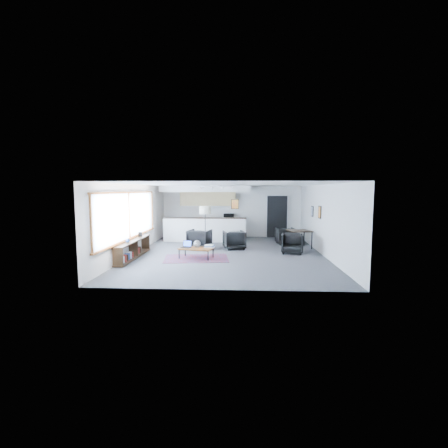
{
  "coord_description": "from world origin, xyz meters",
  "views": [
    {
      "loc": [
        0.49,
        -12.06,
        2.39
      ],
      "look_at": [
        -0.18,
        0.4,
        1.08
      ],
      "focal_mm": 26.0,
      "sensor_mm": 36.0,
      "label": 1
    }
  ],
  "objects_px": {
    "armchair_left": "(200,238)",
    "dining_table": "(299,232)",
    "armchair_right": "(234,239)",
    "ceramic_pot": "(197,244)",
    "floor_lamp": "(205,212)",
    "dining_chair_near": "(292,244)",
    "coffee_table": "(196,249)",
    "book_stack": "(209,246)",
    "dining_chair_far": "(285,236)",
    "laptop": "(187,245)",
    "microwave": "(229,216)"
  },
  "relations": [
    {
      "from": "laptop",
      "to": "armchair_left",
      "type": "xyz_separation_m",
      "value": [
        0.22,
        1.81,
        -0.01
      ]
    },
    {
      "from": "coffee_table",
      "to": "book_stack",
      "type": "bearing_deg",
      "value": 21.26
    },
    {
      "from": "laptop",
      "to": "armchair_right",
      "type": "relative_size",
      "value": 0.47
    },
    {
      "from": "coffee_table",
      "to": "armchair_right",
      "type": "distance_m",
      "value": 2.28
    },
    {
      "from": "armchair_left",
      "to": "floor_lamp",
      "type": "relative_size",
      "value": 0.51
    },
    {
      "from": "ceramic_pot",
      "to": "armchair_left",
      "type": "xyz_separation_m",
      "value": [
        -0.15,
        1.84,
        -0.07
      ]
    },
    {
      "from": "armchair_left",
      "to": "dining_chair_far",
      "type": "relative_size",
      "value": 1.26
    },
    {
      "from": "coffee_table",
      "to": "microwave",
      "type": "distance_m",
      "value": 5.24
    },
    {
      "from": "floor_lamp",
      "to": "armchair_right",
      "type": "bearing_deg",
      "value": -25.05
    },
    {
      "from": "floor_lamp",
      "to": "coffee_table",
      "type": "bearing_deg",
      "value": -91.08
    },
    {
      "from": "laptop",
      "to": "armchair_left",
      "type": "relative_size",
      "value": 0.45
    },
    {
      "from": "dining_chair_far",
      "to": "floor_lamp",
      "type": "bearing_deg",
      "value": 5.41
    },
    {
      "from": "microwave",
      "to": "armchair_right",
      "type": "bearing_deg",
      "value": -79.66
    },
    {
      "from": "coffee_table",
      "to": "book_stack",
      "type": "distance_m",
      "value": 0.47
    },
    {
      "from": "book_stack",
      "to": "dining_chair_far",
      "type": "xyz_separation_m",
      "value": [
        3.07,
        3.14,
        -0.08
      ]
    },
    {
      "from": "book_stack",
      "to": "dining_chair_near",
      "type": "bearing_deg",
      "value": 18.97
    },
    {
      "from": "coffee_table",
      "to": "armchair_left",
      "type": "bearing_deg",
      "value": 107.47
    },
    {
      "from": "floor_lamp",
      "to": "microwave",
      "type": "distance_m",
      "value": 2.81
    },
    {
      "from": "coffee_table",
      "to": "dining_table",
      "type": "bearing_deg",
      "value": 44.04
    },
    {
      "from": "coffee_table",
      "to": "dining_table",
      "type": "height_order",
      "value": "dining_table"
    },
    {
      "from": "ceramic_pot",
      "to": "dining_table",
      "type": "height_order",
      "value": "dining_table"
    },
    {
      "from": "ceramic_pot",
      "to": "dining_chair_near",
      "type": "bearing_deg",
      "value": 16.82
    },
    {
      "from": "floor_lamp",
      "to": "dining_table",
      "type": "height_order",
      "value": "floor_lamp"
    },
    {
      "from": "floor_lamp",
      "to": "dining_table",
      "type": "bearing_deg",
      "value": -1.81
    },
    {
      "from": "floor_lamp",
      "to": "dining_chair_far",
      "type": "relative_size",
      "value": 2.48
    },
    {
      "from": "floor_lamp",
      "to": "dining_table",
      "type": "relative_size",
      "value": 1.65
    },
    {
      "from": "armchair_left",
      "to": "dining_table",
      "type": "relative_size",
      "value": 0.84
    },
    {
      "from": "dining_chair_far",
      "to": "armchair_right",
      "type": "bearing_deg",
      "value": 23.92
    },
    {
      "from": "microwave",
      "to": "laptop",
      "type": "bearing_deg",
      "value": -100.28
    },
    {
      "from": "book_stack",
      "to": "armchair_left",
      "type": "bearing_deg",
      "value": 107.72
    },
    {
      "from": "laptop",
      "to": "microwave",
      "type": "height_order",
      "value": "microwave"
    },
    {
      "from": "armchair_right",
      "to": "ceramic_pot",
      "type": "bearing_deg",
      "value": 40.37
    },
    {
      "from": "ceramic_pot",
      "to": "dining_table",
      "type": "distance_m",
      "value": 4.57
    },
    {
      "from": "book_stack",
      "to": "armchair_right",
      "type": "relative_size",
      "value": 0.46
    },
    {
      "from": "coffee_table",
      "to": "dining_chair_far",
      "type": "distance_m",
      "value": 4.76
    },
    {
      "from": "laptop",
      "to": "book_stack",
      "type": "distance_m",
      "value": 0.81
    },
    {
      "from": "laptop",
      "to": "dining_chair_far",
      "type": "bearing_deg",
      "value": 56.82
    },
    {
      "from": "laptop",
      "to": "book_stack",
      "type": "xyz_separation_m",
      "value": [
        0.81,
        -0.03,
        -0.02
      ]
    },
    {
      "from": "laptop",
      "to": "floor_lamp",
      "type": "height_order",
      "value": "floor_lamp"
    },
    {
      "from": "book_stack",
      "to": "dining_table",
      "type": "bearing_deg",
      "value": 32.9
    },
    {
      "from": "coffee_table",
      "to": "armchair_left",
      "type": "height_order",
      "value": "armchair_left"
    },
    {
      "from": "dining_chair_near",
      "to": "microwave",
      "type": "xyz_separation_m",
      "value": [
        -2.56,
        3.99,
        0.75
      ]
    },
    {
      "from": "ceramic_pot",
      "to": "dining_chair_far",
      "type": "relative_size",
      "value": 0.37
    },
    {
      "from": "dining_chair_near",
      "to": "dining_table",
      "type": "bearing_deg",
      "value": 79.49
    },
    {
      "from": "armchair_left",
      "to": "floor_lamp",
      "type": "bearing_deg",
      "value": -95.24
    },
    {
      "from": "ceramic_pot",
      "to": "microwave",
      "type": "bearing_deg",
      "value": 79.63
    },
    {
      "from": "ceramic_pot",
      "to": "dining_chair_near",
      "type": "height_order",
      "value": "dining_chair_near"
    },
    {
      "from": "laptop",
      "to": "ceramic_pot",
      "type": "xyz_separation_m",
      "value": [
        0.37,
        -0.04,
        0.06
      ]
    },
    {
      "from": "dining_chair_near",
      "to": "armchair_right",
      "type": "bearing_deg",
      "value": 171.2
    },
    {
      "from": "armchair_right",
      "to": "book_stack",
      "type": "bearing_deg",
      "value": 50.6
    }
  ]
}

